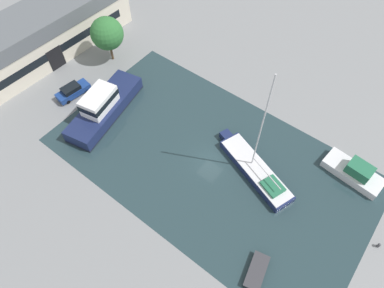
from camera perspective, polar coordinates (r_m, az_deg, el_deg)
The scene contains 10 objects.
ground_plane at distance 41.23m, azimuth 3.12°, elevation -2.77°, with size 440.00×440.00×0.00m, color gray.
water_canal at distance 41.23m, azimuth 3.12°, elevation -2.77°, with size 21.49×37.77×0.01m, color #23383D.
warehouse_building at distance 56.09m, azimuth -24.55°, elevation 15.89°, with size 30.75×8.92×6.92m.
quay_tree_near_building at distance 51.78m, azimuth -13.98°, elevation 17.43°, with size 4.65×4.65×6.85m.
parked_car at distance 49.94m, azimuth -19.27°, elevation 8.38°, with size 4.84×2.40×1.66m.
sailboat_moored at distance 40.52m, azimuth 10.44°, elevation -4.07°, with size 6.21×11.78×14.88m.
motor_cruiser at distance 45.88m, azimuth -14.55°, elevation 6.11°, with size 13.05×6.25×4.10m.
small_dinghy at distance 36.15m, azimuth 10.71°, elevation -20.17°, with size 3.94×2.37×0.62m.
cabin_boat at distance 43.60m, azimuth 25.45°, elevation -4.22°, with size 3.47×7.05×2.31m.
mooring_bollard at distance 41.01m, azimuth 28.69°, elevation -14.59°, with size 0.30×0.30×0.66m.
Camera 1 is at (-18.83, -11.72, 34.76)m, focal length 32.00 mm.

